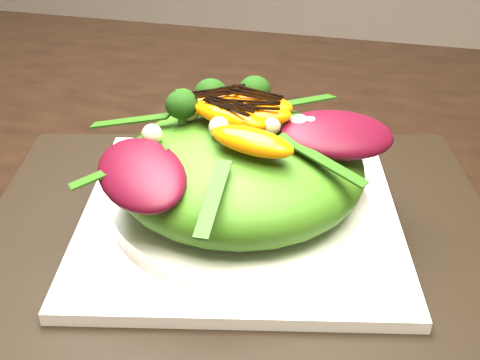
% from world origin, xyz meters
% --- Properties ---
extents(dining_table, '(1.60, 0.90, 0.75)m').
position_xyz_m(dining_table, '(0.00, 0.00, 0.73)').
color(dining_table, black).
rests_on(dining_table, floor).
extents(placemat, '(0.53, 0.45, 0.00)m').
position_xyz_m(placemat, '(0.25, -0.10, 0.75)').
color(placemat, black).
rests_on(placemat, dining_table).
extents(plate_base, '(0.33, 0.33, 0.01)m').
position_xyz_m(plate_base, '(0.25, -0.10, 0.76)').
color(plate_base, white).
rests_on(plate_base, placemat).
extents(salad_bowl, '(0.27, 0.27, 0.02)m').
position_xyz_m(salad_bowl, '(0.25, -0.10, 0.77)').
color(salad_bowl, white).
rests_on(salad_bowl, plate_base).
extents(lettuce_mound, '(0.25, 0.25, 0.08)m').
position_xyz_m(lettuce_mound, '(0.25, -0.10, 0.81)').
color(lettuce_mound, '#3E7315').
rests_on(lettuce_mound, salad_bowl).
extents(radicchio_leaf, '(0.12, 0.10, 0.02)m').
position_xyz_m(radicchio_leaf, '(0.33, -0.09, 0.84)').
color(radicchio_leaf, '#3E0613').
rests_on(radicchio_leaf, lettuce_mound).
extents(orange_segment, '(0.07, 0.03, 0.02)m').
position_xyz_m(orange_segment, '(0.25, -0.09, 0.85)').
color(orange_segment, '#FD6F04').
rests_on(orange_segment, lettuce_mound).
extents(broccoli_floret, '(0.05, 0.05, 0.04)m').
position_xyz_m(broccoli_floret, '(0.20, -0.07, 0.86)').
color(broccoli_floret, '#0D3409').
rests_on(broccoli_floret, lettuce_mound).
extents(macadamia_nut, '(0.02, 0.02, 0.02)m').
position_xyz_m(macadamia_nut, '(0.30, -0.14, 0.85)').
color(macadamia_nut, '#CAC28E').
rests_on(macadamia_nut, lettuce_mound).
extents(balsamic_drizzle, '(0.05, 0.01, 0.00)m').
position_xyz_m(balsamic_drizzle, '(0.25, -0.09, 0.86)').
color(balsamic_drizzle, black).
rests_on(balsamic_drizzle, orange_segment).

